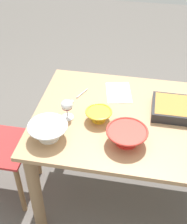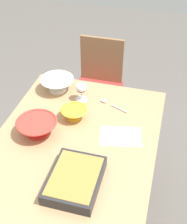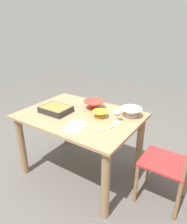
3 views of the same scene
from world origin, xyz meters
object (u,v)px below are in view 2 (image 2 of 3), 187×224
object	(u,v)px
serving_spoon	(108,103)
casserole_dish	(75,179)
small_bowl	(74,113)
chair	(98,86)
serving_bowl	(37,127)
napkin	(121,136)
mixing_bowl	(57,84)
wine_glass	(81,89)
dining_table	(74,162)

from	to	relation	value
serving_spoon	casserole_dish	bearing A→B (deg)	179.05
small_bowl	serving_spoon	distance (m)	0.25
chair	casserole_dish	bearing A→B (deg)	-170.65
chair	serving_bowl	world-z (taller)	chair
casserole_dish	serving_bowl	xyz separation A→B (m)	(0.28, 0.31, 0.02)
casserole_dish	napkin	distance (m)	0.41
mixing_bowl	serving_spoon	size ratio (longest dim) A/B	1.17
wine_glass	small_bowl	distance (m)	0.20
napkin	serving_spoon	bearing A→B (deg)	26.24
dining_table	wine_glass	size ratio (longest dim) A/B	9.54
wine_glass	serving_bowl	xyz separation A→B (m)	(-0.37, 0.15, -0.04)
dining_table	napkin	bearing A→B (deg)	-62.29
serving_bowl	casserole_dish	bearing A→B (deg)	-132.10
chair	wine_glass	bearing A→B (deg)	-176.39
chair	small_bowl	bearing A→B (deg)	-176.47
dining_table	serving_spoon	size ratio (longest dim) A/B	6.41
wine_glass	serving_bowl	size ratio (longest dim) A/B	0.56
mixing_bowl	napkin	bearing A→B (deg)	-123.91
small_bowl	mixing_bowl	bearing A→B (deg)	38.21
dining_table	mixing_bowl	world-z (taller)	mixing_bowl
chair	small_bowl	size ratio (longest dim) A/B	5.32
chair	casserole_dish	world-z (taller)	chair
napkin	casserole_dish	bearing A→B (deg)	159.03
dining_table	casserole_dish	world-z (taller)	casserole_dish
mixing_bowl	small_bowl	xyz separation A→B (m)	(-0.25, -0.20, -0.01)
wine_glass	small_bowl	size ratio (longest dim) A/B	0.81
serving_bowl	mixing_bowl	bearing A→B (deg)	5.22
small_bowl	napkin	bearing A→B (deg)	-105.60
chair	napkin	distance (m)	0.96
wine_glass	casserole_dish	size ratio (longest dim) A/B	0.41
dining_table	small_bowl	size ratio (longest dim) A/B	7.68
napkin	wine_glass	bearing A→B (deg)	48.76
casserole_dish	mixing_bowl	bearing A→B (deg)	26.21
chair	serving_spoon	world-z (taller)	chair
chair	serving_bowl	size ratio (longest dim) A/B	3.69
mixing_bowl	napkin	world-z (taller)	mixing_bowl
small_bowl	serving_spoon	size ratio (longest dim) A/B	0.83
wine_glass	mixing_bowl	distance (m)	0.20
small_bowl	dining_table	bearing A→B (deg)	-163.50
mixing_bowl	dining_table	bearing A→B (deg)	-150.58
serving_spoon	napkin	bearing A→B (deg)	-153.76
dining_table	napkin	size ratio (longest dim) A/B	5.25
serving_spoon	napkin	size ratio (longest dim) A/B	0.82
casserole_dish	small_bowl	distance (m)	0.49
small_bowl	napkin	world-z (taller)	small_bowl
wine_glass	small_bowl	bearing A→B (deg)	-176.72
wine_glass	serving_bowl	world-z (taller)	wine_glass
casserole_dish	mixing_bowl	world-z (taller)	mixing_bowl
dining_table	wine_glass	xyz separation A→B (m)	(0.40, 0.07, 0.24)
wine_glass	casserole_dish	bearing A→B (deg)	-165.79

